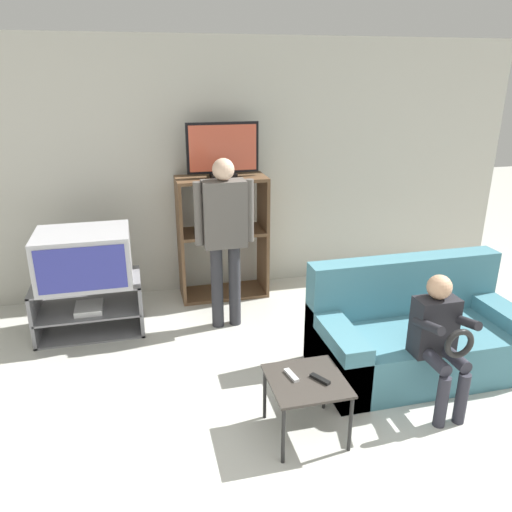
# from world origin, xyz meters

# --- Properties ---
(wall_back) EXTENTS (6.40, 0.06, 2.60)m
(wall_back) POSITION_xyz_m (0.00, 3.47, 1.30)
(wall_back) COLOR beige
(wall_back) RESTS_ON ground_plane
(tv_stand) EXTENTS (0.94, 0.56, 0.49)m
(tv_stand) POSITION_xyz_m (-1.50, 2.70, 0.24)
(tv_stand) COLOR slate
(tv_stand) RESTS_ON ground_plane
(television_main) EXTENTS (0.80, 0.61, 0.47)m
(television_main) POSITION_xyz_m (-1.49, 2.68, 0.73)
(television_main) COLOR #B2B2B7
(television_main) RESTS_ON tv_stand
(media_shelf) EXTENTS (0.91, 0.43, 1.28)m
(media_shelf) POSITION_xyz_m (-0.17, 3.19, 0.65)
(media_shelf) COLOR brown
(media_shelf) RESTS_ON ground_plane
(television_flat) EXTENTS (0.71, 0.20, 0.53)m
(television_flat) POSITION_xyz_m (-0.14, 3.19, 1.53)
(television_flat) COLOR black
(television_flat) RESTS_ON media_shelf
(snack_table) EXTENTS (0.49, 0.49, 0.42)m
(snack_table) POSITION_xyz_m (-0.05, 0.88, 0.37)
(snack_table) COLOR #38332D
(snack_table) RESTS_ON ground_plane
(remote_control_black) EXTENTS (0.10, 0.14, 0.02)m
(remote_control_black) POSITION_xyz_m (0.03, 0.85, 0.43)
(remote_control_black) COLOR black
(remote_control_black) RESTS_ON snack_table
(remote_control_white) EXTENTS (0.06, 0.15, 0.02)m
(remote_control_white) POSITION_xyz_m (-0.13, 0.93, 0.43)
(remote_control_white) COLOR silver
(remote_control_white) RESTS_ON snack_table
(couch) EXTENTS (1.63, 0.82, 0.85)m
(couch) POSITION_xyz_m (1.07, 1.44, 0.28)
(couch) COLOR teal
(couch) RESTS_ON ground_plane
(person_standing_adult) EXTENTS (0.53, 0.20, 1.58)m
(person_standing_adult) POSITION_xyz_m (-0.27, 2.50, 0.95)
(person_standing_adult) COLOR #2D2D33
(person_standing_adult) RESTS_ON ground_plane
(person_seated_child) EXTENTS (0.33, 0.43, 0.98)m
(person_seated_child) POSITION_xyz_m (0.94, 0.96, 0.57)
(person_seated_child) COLOR #2D2D38
(person_seated_child) RESTS_ON ground_plane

